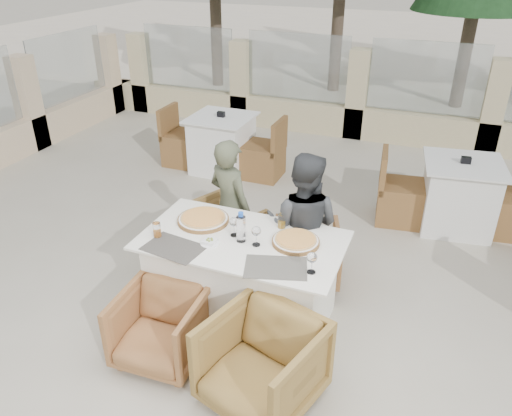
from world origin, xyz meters
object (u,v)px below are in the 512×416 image
(wine_glass_near, at_px, (256,235))
(armchair_far_left, at_px, (221,235))
(water_bottle, at_px, (241,227))
(olive_dish, at_px, (210,241))
(pizza_right, at_px, (296,241))
(dining_table, at_px, (243,279))
(armchair_near_left, at_px, (161,327))
(armchair_near_right, at_px, (262,364))
(wine_glass_corner, at_px, (312,262))
(beer_glass_right, at_px, (282,221))
(bg_table_b, at_px, (458,196))
(pizza_left, at_px, (203,219))
(diner_right, at_px, (302,227))
(beer_glass_left, at_px, (157,230))
(armchair_far_right, at_px, (306,253))
(bg_table_a, at_px, (222,144))
(wine_glass_centre, at_px, (234,225))
(diner_left, at_px, (230,207))

(wine_glass_near, bearing_deg, armchair_far_left, 132.84)
(water_bottle, relative_size, olive_dish, 2.32)
(pizza_right, bearing_deg, dining_table, -167.16)
(armchair_near_left, bearing_deg, armchair_near_right, -9.36)
(olive_dish, relative_size, armchair_near_left, 0.17)
(water_bottle, bearing_deg, wine_glass_corner, -18.23)
(beer_glass_right, xyz_separation_m, bg_table_b, (1.38, 1.99, -0.45))
(pizza_right, relative_size, bg_table_b, 0.23)
(pizza_left, bearing_deg, beer_glass_right, 12.79)
(water_bottle, height_order, diner_right, diner_right)
(beer_glass_left, distance_m, beer_glass_right, 1.00)
(olive_dish, bearing_deg, armchair_far_right, 57.84)
(armchair_far_right, xyz_separation_m, diner_right, (0.01, -0.22, 0.40))
(bg_table_a, bearing_deg, dining_table, -61.63)
(wine_glass_centre, relative_size, wine_glass_near, 1.00)
(wine_glass_corner, bearing_deg, armchair_far_right, 106.90)
(pizza_left, xyz_separation_m, beer_glass_left, (-0.23, -0.35, 0.03))
(water_bottle, height_order, armchair_far_right, water_bottle)
(wine_glass_centre, xyz_separation_m, beer_glass_right, (0.31, 0.26, -0.03))
(wine_glass_corner, bearing_deg, pizza_right, 123.69)
(diner_left, bearing_deg, pizza_right, 167.72)
(pizza_left, height_order, armchair_far_left, pizza_left)
(pizza_left, bearing_deg, bg_table_b, 46.53)
(armchair_far_right, bearing_deg, olive_dish, 39.42)
(wine_glass_centre, bearing_deg, armchair_near_right, -55.89)
(olive_dish, height_order, armchair_far_right, olive_dish)
(pizza_right, relative_size, wine_glass_centre, 2.02)
(beer_glass_left, xyz_separation_m, diner_left, (0.24, 0.86, -0.17))
(wine_glass_corner, xyz_separation_m, beer_glass_right, (-0.40, 0.52, -0.03))
(wine_glass_centre, bearing_deg, diner_right, 47.64)
(pizza_right, bearing_deg, water_bottle, -163.76)
(wine_glass_corner, xyz_separation_m, diner_left, (-1.03, 0.88, -0.20))
(olive_dish, bearing_deg, armchair_far_left, 110.59)
(wine_glass_corner, bearing_deg, bg_table_a, 125.02)
(wine_glass_corner, relative_size, bg_table_b, 0.11)
(wine_glass_corner, height_order, bg_table_b, wine_glass_corner)
(olive_dish, relative_size, diner_right, 0.08)
(dining_table, height_order, armchair_near_left, dining_table)
(armchair_near_right, bearing_deg, pizza_right, 110.06)
(dining_table, relative_size, wine_glass_centre, 8.70)
(bg_table_a, bearing_deg, diner_right, -50.86)
(olive_dish, distance_m, diner_right, 0.86)
(pizza_right, relative_size, armchair_near_right, 0.51)
(beer_glass_right, bearing_deg, armchair_far_right, 75.77)
(wine_glass_corner, bearing_deg, armchair_near_left, -156.99)
(pizza_right, xyz_separation_m, wine_glass_centre, (-0.49, -0.06, 0.07))
(wine_glass_centre, bearing_deg, diner_left, 117.10)
(diner_left, bearing_deg, wine_glass_centre, 139.29)
(dining_table, xyz_separation_m, armchair_far_left, (-0.51, 0.66, -0.07))
(dining_table, height_order, wine_glass_near, wine_glass_near)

